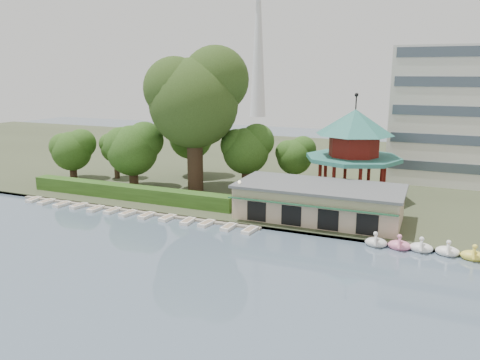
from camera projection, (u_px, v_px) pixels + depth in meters
The scene contains 13 objects.
ground_plane at pixel (130, 285), 37.60m from camera, with size 220.00×220.00×0.00m, color slate.
shore at pixel (303, 166), 84.24m from camera, with size 220.00×70.00×0.40m, color #424930.
embankment at pixel (221, 221), 53.10m from camera, with size 220.00×0.60×0.30m, color gray.
dock at pixel (133, 210), 57.55m from camera, with size 34.00×1.60×0.24m, color gray.
boathouse at pixel (318, 201), 53.01m from camera, with size 18.60×9.39×3.90m.
pavilion at pixel (354, 145), 60.10m from camera, with size 12.40×12.40×13.50m.
broadcast_tower at pixel (258, 23), 171.48m from camera, with size 8.00×8.00×96.00m.
hedge at pixel (128, 192), 61.38m from camera, with size 30.00×2.00×1.80m, color #30571B.
lamp_post at pixel (239, 192), 53.34m from camera, with size 0.36×0.36×4.28m.
big_tree at pixel (195, 96), 63.19m from camera, with size 13.39×12.47×19.86m.
small_trees at pixel (173, 145), 69.37m from camera, with size 39.10×17.18×10.39m.
swan_boats at pixel (433, 250), 43.97m from camera, with size 11.98×2.07×1.92m.
moored_rowboats at pixel (130, 213), 56.02m from camera, with size 32.27×2.71×0.36m.
Camera 1 is at (21.60, -28.57, 16.73)m, focal length 35.00 mm.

